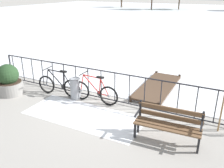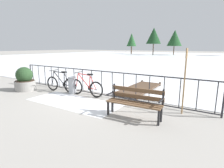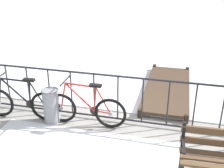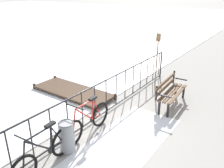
{
  "view_description": "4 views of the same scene",
  "coord_description": "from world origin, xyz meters",
  "px_view_note": "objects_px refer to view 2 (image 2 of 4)",
  "views": [
    {
      "loc": [
        3.43,
        -6.4,
        3.53
      ],
      "look_at": [
        0.29,
        -0.26,
        0.77
      ],
      "focal_mm": 38.35,
      "sensor_mm": 36.0,
      "label": 1
    },
    {
      "loc": [
        4.42,
        -5.79,
        2.02
      ],
      "look_at": [
        0.94,
        -0.31,
        0.66
      ],
      "focal_mm": 28.66,
      "sensor_mm": 36.0,
      "label": 2
    },
    {
      "loc": [
        1.4,
        -5.01,
        3.16
      ],
      "look_at": [
        0.06,
        0.3,
        0.73
      ],
      "focal_mm": 44.97,
      "sensor_mm": 36.0,
      "label": 3
    },
    {
      "loc": [
        -4.05,
        -3.62,
        3.42
      ],
      "look_at": [
        1.32,
        0.19,
        0.7
      ],
      "focal_mm": 37.38,
      "sensor_mm": 36.0,
      "label": 4
    }
  ],
  "objects_px": {
    "bicycle_second": "(61,84)",
    "trash_bin": "(72,85)",
    "park_bench": "(135,100)",
    "bicycle_near_railing": "(86,87)",
    "planter_with_shrub": "(25,80)",
    "oar_upright": "(185,77)"
  },
  "relations": [
    {
      "from": "bicycle_near_railing",
      "to": "oar_upright",
      "type": "relative_size",
      "value": 0.86
    },
    {
      "from": "bicycle_near_railing",
      "to": "trash_bin",
      "type": "relative_size",
      "value": 2.34
    },
    {
      "from": "planter_with_shrub",
      "to": "trash_bin",
      "type": "height_order",
      "value": "planter_with_shrub"
    },
    {
      "from": "trash_bin",
      "to": "oar_upright",
      "type": "bearing_deg",
      "value": 0.39
    },
    {
      "from": "bicycle_near_railing",
      "to": "trash_bin",
      "type": "xyz_separation_m",
      "value": [
        -0.74,
        -0.04,
        0.0
      ]
    },
    {
      "from": "park_bench",
      "to": "oar_upright",
      "type": "relative_size",
      "value": 0.82
    },
    {
      "from": "planter_with_shrub",
      "to": "trash_bin",
      "type": "bearing_deg",
      "value": 17.5
    },
    {
      "from": "park_bench",
      "to": "planter_with_shrub",
      "type": "relative_size",
      "value": 1.48
    },
    {
      "from": "bicycle_near_railing",
      "to": "park_bench",
      "type": "bearing_deg",
      "value": -20.59
    },
    {
      "from": "bicycle_near_railing",
      "to": "park_bench",
      "type": "xyz_separation_m",
      "value": [
        2.7,
        -1.02,
        0.14
      ]
    },
    {
      "from": "trash_bin",
      "to": "bicycle_near_railing",
      "type": "bearing_deg",
      "value": 2.8
    },
    {
      "from": "park_bench",
      "to": "planter_with_shrub",
      "type": "distance_m",
      "value": 5.78
    },
    {
      "from": "park_bench",
      "to": "oar_upright",
      "type": "bearing_deg",
      "value": 42.2
    },
    {
      "from": "park_bench",
      "to": "trash_bin",
      "type": "relative_size",
      "value": 2.22
    },
    {
      "from": "planter_with_shrub",
      "to": "oar_upright",
      "type": "relative_size",
      "value": 0.55
    },
    {
      "from": "park_bench",
      "to": "oar_upright",
      "type": "xyz_separation_m",
      "value": [
        1.11,
        1.01,
        0.63
      ]
    },
    {
      "from": "bicycle_second",
      "to": "bicycle_near_railing",
      "type": "bearing_deg",
      "value": 3.36
    },
    {
      "from": "bicycle_second",
      "to": "trash_bin",
      "type": "relative_size",
      "value": 2.34
    },
    {
      "from": "trash_bin",
      "to": "oar_upright",
      "type": "height_order",
      "value": "oar_upright"
    },
    {
      "from": "trash_bin",
      "to": "park_bench",
      "type": "bearing_deg",
      "value": -15.86
    },
    {
      "from": "planter_with_shrub",
      "to": "trash_bin",
      "type": "xyz_separation_m",
      "value": [
        2.33,
        0.73,
        -0.11
      ]
    },
    {
      "from": "bicycle_near_railing",
      "to": "planter_with_shrub",
      "type": "bearing_deg",
      "value": -165.92
    }
  ]
}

